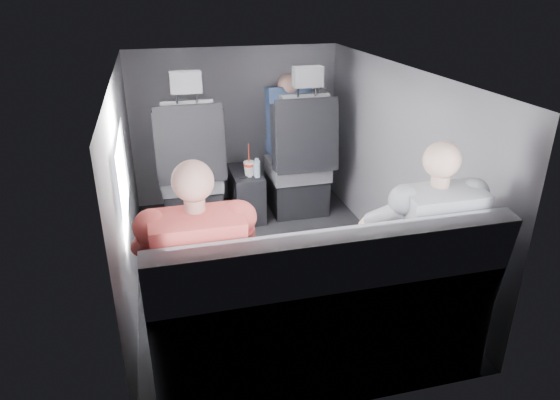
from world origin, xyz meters
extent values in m
plane|color=black|center=(0.00, 0.00, 0.00)|extent=(2.60, 2.60, 0.00)
plane|color=#B2B2AD|center=(0.00, 0.00, 1.35)|extent=(2.60, 2.60, 0.00)
cube|color=#56565B|center=(-0.90, 0.00, 0.68)|extent=(0.02, 2.60, 1.35)
cube|color=#56565B|center=(0.90, 0.00, 0.68)|extent=(0.02, 2.60, 1.35)
cube|color=#56565B|center=(0.00, 1.30, 0.68)|extent=(1.80, 0.02, 1.35)
cube|color=#56565B|center=(0.00, -1.30, 0.68)|extent=(1.80, 0.02, 1.35)
cube|color=white|center=(-0.88, -0.30, 0.90)|extent=(0.02, 0.75, 0.42)
cube|color=black|center=(0.45, 0.67, 0.80)|extent=(0.35, 0.11, 0.59)
cube|color=black|center=(-0.45, 0.92, 0.15)|extent=(0.46, 0.48, 0.30)
cube|color=slate|center=(-0.45, 0.90, 0.38)|extent=(0.48, 0.46, 0.14)
cube|color=slate|center=(-0.45, 0.70, 0.75)|extent=(0.38, 0.18, 0.61)
cube|color=black|center=(-0.67, 0.70, 0.72)|extent=(0.08, 0.21, 0.53)
cube|color=black|center=(-0.23, 0.70, 0.72)|extent=(0.08, 0.21, 0.53)
cube|color=black|center=(-0.45, 0.64, 0.74)|extent=(0.50, 0.11, 0.58)
cube|color=slate|center=(-0.45, 0.66, 1.19)|extent=(0.22, 0.10, 0.15)
cube|color=black|center=(0.45, 0.92, 0.15)|extent=(0.46, 0.48, 0.30)
cube|color=slate|center=(0.45, 0.90, 0.38)|extent=(0.48, 0.46, 0.14)
cube|color=slate|center=(0.45, 0.70, 0.75)|extent=(0.38, 0.18, 0.61)
cube|color=black|center=(0.23, 0.70, 0.72)|extent=(0.08, 0.21, 0.53)
cube|color=black|center=(0.67, 0.70, 0.72)|extent=(0.08, 0.21, 0.53)
cube|color=black|center=(0.45, 0.64, 0.74)|extent=(0.50, 0.11, 0.58)
cube|color=slate|center=(0.45, 0.66, 1.19)|extent=(0.22, 0.10, 0.15)
cube|color=black|center=(0.00, 0.88, 0.20)|extent=(0.24, 0.48, 0.40)
cylinder|color=black|center=(-0.05, 0.76, 0.41)|extent=(0.09, 0.09, 0.01)
cylinder|color=black|center=(0.06, 0.76, 0.41)|extent=(0.09, 0.09, 0.01)
cube|color=slate|center=(0.00, -1.02, 0.23)|extent=(1.60, 0.50, 0.45)
cube|color=slate|center=(0.00, -1.25, 0.68)|extent=(1.60, 0.17, 0.47)
cylinder|color=red|center=(0.01, 0.77, 0.50)|extent=(0.09, 0.09, 0.02)
cylinder|color=white|center=(0.01, 0.77, 0.52)|extent=(0.09, 0.09, 0.01)
cylinder|color=red|center=(0.01, 0.77, 0.60)|extent=(0.01, 0.01, 0.14)
cylinder|color=#AFCCED|center=(0.07, 0.74, 0.47)|extent=(0.05, 0.05, 0.14)
cylinder|color=#AFCCED|center=(0.07, 0.74, 0.54)|extent=(0.03, 0.03, 0.02)
cube|color=silver|center=(-0.58, -0.75, 0.59)|extent=(0.39, 0.31, 0.02)
cube|color=silver|center=(-0.58, -0.77, 0.60)|extent=(0.31, 0.18, 0.00)
cube|color=silver|center=(-0.58, -0.67, 0.60)|extent=(0.11, 0.07, 0.00)
cube|color=silver|center=(-0.58, -0.91, 0.72)|extent=(0.36, 0.12, 0.25)
cube|color=silver|center=(-0.58, -0.91, 0.72)|extent=(0.32, 0.10, 0.21)
cube|color=black|center=(0.59, -0.72, 0.59)|extent=(0.33, 0.24, 0.02)
cube|color=black|center=(0.59, -0.74, 0.60)|extent=(0.27, 0.14, 0.00)
cube|color=black|center=(0.59, -0.66, 0.60)|extent=(0.10, 0.05, 0.00)
cube|color=black|center=(0.59, -0.86, 0.70)|extent=(0.32, 0.08, 0.21)
cube|color=silver|center=(0.59, -0.86, 0.70)|extent=(0.28, 0.06, 0.18)
cube|color=#303035|center=(-0.67, -0.90, 0.51)|extent=(0.14, 0.42, 0.12)
cube|color=#303035|center=(-0.46, -0.90, 0.51)|extent=(0.14, 0.42, 0.12)
cube|color=#303035|center=(-0.67, -0.68, 0.23)|extent=(0.12, 0.12, 0.45)
cube|color=#303035|center=(-0.46, -0.68, 0.23)|extent=(0.12, 0.12, 0.45)
cube|color=#C74B41|center=(-0.57, -1.10, 0.74)|extent=(0.38, 0.26, 0.51)
sphere|color=tan|center=(-0.57, -1.07, 1.11)|extent=(0.17, 0.17, 0.17)
cylinder|color=tan|center=(-0.76, -0.82, 0.66)|extent=(0.11, 0.26, 0.11)
cylinder|color=tan|center=(-0.38, -0.82, 0.66)|extent=(0.11, 0.26, 0.11)
cube|color=navy|center=(0.44, -0.90, 0.51)|extent=(0.14, 0.41, 0.12)
cube|color=navy|center=(0.64, -0.90, 0.51)|extent=(0.14, 0.41, 0.12)
cube|color=navy|center=(0.44, -0.68, 0.23)|extent=(0.12, 0.12, 0.45)
cube|color=navy|center=(0.64, -0.68, 0.23)|extent=(0.12, 0.12, 0.45)
cube|color=gray|center=(0.54, -1.10, 0.74)|extent=(0.38, 0.25, 0.51)
sphere|color=tan|center=(0.54, -1.07, 1.11)|extent=(0.17, 0.17, 0.17)
cylinder|color=tan|center=(0.35, -0.82, 0.66)|extent=(0.11, 0.26, 0.11)
cylinder|color=tan|center=(0.73, -0.82, 0.66)|extent=(0.11, 0.26, 0.11)
cube|color=navy|center=(0.42, 1.08, 0.78)|extent=(0.37, 0.24, 0.53)
sphere|color=tan|center=(0.42, 1.10, 1.05)|extent=(0.18, 0.18, 0.18)
cube|color=navy|center=(0.42, 1.14, 0.49)|extent=(0.31, 0.37, 0.11)
camera|label=1|loc=(-0.69, -2.94, 1.84)|focal=32.00mm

